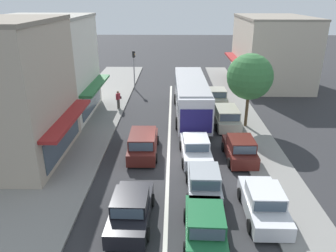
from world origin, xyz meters
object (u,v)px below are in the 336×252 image
(sedan_behind_bus_mid, at_px, (196,149))
(parked_wagon_kerb_third, at_px, (226,117))
(hatchback_queue_far_back, at_px, (205,225))
(wagon_adjacent_lane_trail, at_px, (143,144))
(traffic_light_downstreet, at_px, (134,64))
(parked_hatchback_kerb_rear, at_px, (217,97))
(street_tree_right, at_px, (250,77))
(sedan_behind_bus_near, at_px, (131,210))
(hatchback_adjacent_lane_lead, at_px, (204,182))
(parked_hatchback_kerb_second, at_px, (240,149))
(city_bus, at_px, (191,95))
(pedestrian_with_handbag_near, at_px, (118,98))
(parked_sedan_kerb_front, at_px, (264,203))

(sedan_behind_bus_mid, xyz_separation_m, parked_wagon_kerb_third, (2.75, 5.68, 0.08))
(parked_wagon_kerb_third, bearing_deg, hatchback_queue_far_back, -101.98)
(wagon_adjacent_lane_trail, bearing_deg, parked_wagon_kerb_third, 39.87)
(hatchback_queue_far_back, height_order, traffic_light_downstreet, traffic_light_downstreet)
(hatchback_queue_far_back, height_order, parked_hatchback_kerb_rear, same)
(parked_wagon_kerb_third, bearing_deg, street_tree_right, -9.93)
(sedan_behind_bus_near, distance_m, parked_hatchback_kerb_rear, 18.77)
(sedan_behind_bus_near, xyz_separation_m, traffic_light_downstreet, (-2.44, 22.94, 2.19))
(parked_wagon_kerb_third, xyz_separation_m, parked_hatchback_kerb_rear, (-0.04, 5.65, -0.04))
(sedan_behind_bus_near, bearing_deg, hatchback_queue_far_back, -18.45)
(hatchback_adjacent_lane_lead, height_order, parked_hatchback_kerb_second, same)
(sedan_behind_bus_mid, relative_size, hatchback_adjacent_lane_lead, 1.15)
(parked_hatchback_kerb_second, bearing_deg, street_tree_right, 74.91)
(wagon_adjacent_lane_trail, distance_m, sedan_behind_bus_near, 6.98)
(city_bus, xyz_separation_m, pedestrian_with_handbag_near, (-6.50, 1.51, -0.81))
(traffic_light_downstreet, height_order, pedestrian_with_handbag_near, traffic_light_downstreet)
(hatchback_adjacent_lane_lead, bearing_deg, parked_hatchback_kerb_rear, 80.69)
(parked_hatchback_kerb_second, bearing_deg, hatchback_queue_far_back, -110.97)
(parked_hatchback_kerb_rear, bearing_deg, sedan_behind_bus_near, -108.79)
(parked_sedan_kerb_front, distance_m, street_tree_right, 11.82)
(city_bus, distance_m, parked_hatchback_kerb_second, 8.60)
(parked_hatchback_kerb_rear, bearing_deg, hatchback_adjacent_lane_lead, -99.31)
(hatchback_queue_far_back, relative_size, pedestrian_with_handbag_near, 2.30)
(sedan_behind_bus_near, height_order, parked_hatchback_kerb_second, parked_hatchback_kerb_second)
(sedan_behind_bus_mid, xyz_separation_m, street_tree_right, (4.28, 5.41, 3.40))
(parked_hatchback_kerb_second, distance_m, street_tree_right, 6.64)
(wagon_adjacent_lane_trail, relative_size, parked_hatchback_kerb_rear, 1.22)
(wagon_adjacent_lane_trail, relative_size, street_tree_right, 0.78)
(sedan_behind_bus_near, relative_size, hatchback_queue_far_back, 1.13)
(street_tree_right, bearing_deg, city_bus, 149.00)
(parked_wagon_kerb_third, distance_m, street_tree_right, 3.66)
(parked_hatchback_kerb_second, relative_size, traffic_light_downstreet, 0.89)
(city_bus, bearing_deg, traffic_light_downstreet, 124.31)
(wagon_adjacent_lane_trail, relative_size, hatchback_adjacent_lane_lead, 1.21)
(traffic_light_downstreet, bearing_deg, sedan_behind_bus_near, -83.93)
(wagon_adjacent_lane_trail, height_order, street_tree_right, street_tree_right)
(parked_sedan_kerb_front, xyz_separation_m, pedestrian_with_handbag_near, (-9.30, 15.28, 0.40))
(city_bus, relative_size, wagon_adjacent_lane_trail, 2.41)
(parked_hatchback_kerb_second, height_order, pedestrian_with_handbag_near, pedestrian_with_handbag_near)
(wagon_adjacent_lane_trail, xyz_separation_m, parked_hatchback_kerb_second, (6.19, -0.67, -0.04))
(parked_wagon_kerb_third, relative_size, traffic_light_downstreet, 1.08)
(sedan_behind_bus_mid, bearing_deg, hatchback_queue_far_back, -90.39)
(parked_hatchback_kerb_second, bearing_deg, parked_hatchback_kerb_rear, 90.40)
(wagon_adjacent_lane_trail, height_order, sedan_behind_bus_near, wagon_adjacent_lane_trail)
(wagon_adjacent_lane_trail, distance_m, parked_wagon_kerb_third, 8.02)
(pedestrian_with_handbag_near, bearing_deg, wagon_adjacent_lane_trail, -71.17)
(city_bus, xyz_separation_m, parked_sedan_kerb_front, (2.80, -13.77, -1.22))
(hatchback_queue_far_back, distance_m, street_tree_right, 14.06)
(parked_hatchback_kerb_rear, xyz_separation_m, pedestrian_with_handbag_near, (-9.15, -1.87, 0.36))
(hatchback_adjacent_lane_lead, distance_m, parked_wagon_kerb_third, 10.09)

